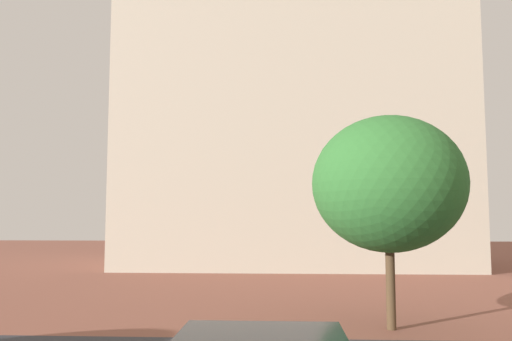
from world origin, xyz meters
The scene contains 2 objects.
landmark_building centered at (1.47, 34.77, 12.16)m, with size 22.40×11.85×36.94m.
tree_curb_far centered at (3.79, 14.57, 4.22)m, with size 4.50×4.50×6.25m.
Camera 1 is at (0.67, -0.73, 3.23)m, focal length 35.91 mm.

